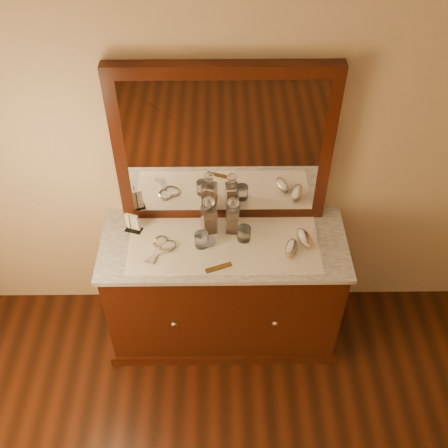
{
  "coord_description": "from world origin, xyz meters",
  "views": [
    {
      "loc": [
        -0.02,
        -0.19,
        3.11
      ],
      "look_at": [
        0.0,
        1.85,
        1.1
      ],
      "focal_mm": 43.06,
      "sensor_mm": 36.0,
      "label": 1
    }
  ],
  "objects_px": {
    "mirror_frame": "(223,147)",
    "decanter_left": "(209,218)",
    "hand_mirror_outer": "(159,244)",
    "dresser_cabinet": "(224,290)",
    "brush_far": "(304,238)",
    "pin_dish": "(208,241)",
    "comb": "(219,267)",
    "napkin_rack": "(133,223)",
    "brush_near": "(291,248)",
    "decanter_right": "(233,218)",
    "hand_mirror_inner": "(165,248)"
  },
  "relations": [
    {
      "from": "comb",
      "to": "brush_near",
      "type": "xyz_separation_m",
      "value": [
        0.41,
        0.13,
        0.02
      ]
    },
    {
      "from": "hand_mirror_outer",
      "to": "comb",
      "type": "bearing_deg",
      "value": -27.2
    },
    {
      "from": "pin_dish",
      "to": "mirror_frame",
      "type": "bearing_deg",
      "value": 69.63
    },
    {
      "from": "dresser_cabinet",
      "to": "mirror_frame",
      "type": "bearing_deg",
      "value": 90.0
    },
    {
      "from": "dresser_cabinet",
      "to": "decanter_left",
      "type": "bearing_deg",
      "value": 130.81
    },
    {
      "from": "decanter_right",
      "to": "hand_mirror_outer",
      "type": "bearing_deg",
      "value": -164.26
    },
    {
      "from": "pin_dish",
      "to": "hand_mirror_outer",
      "type": "height_order",
      "value": "hand_mirror_outer"
    },
    {
      "from": "comb",
      "to": "napkin_rack",
      "type": "bearing_deg",
      "value": 128.33
    },
    {
      "from": "dresser_cabinet",
      "to": "decanter_right",
      "type": "bearing_deg",
      "value": 61.54
    },
    {
      "from": "mirror_frame",
      "to": "decanter_left",
      "type": "bearing_deg",
      "value": -119.72
    },
    {
      "from": "mirror_frame",
      "to": "decanter_left",
      "type": "height_order",
      "value": "mirror_frame"
    },
    {
      "from": "decanter_left",
      "to": "decanter_right",
      "type": "xyz_separation_m",
      "value": [
        0.14,
        0.0,
        -0.0
      ]
    },
    {
      "from": "comb",
      "to": "hand_mirror_outer",
      "type": "height_order",
      "value": "hand_mirror_outer"
    },
    {
      "from": "napkin_rack",
      "to": "decanter_right",
      "type": "bearing_deg",
      "value": -0.94
    },
    {
      "from": "decanter_left",
      "to": "hand_mirror_outer",
      "type": "bearing_deg",
      "value": -157.52
    },
    {
      "from": "pin_dish",
      "to": "decanter_right",
      "type": "height_order",
      "value": "decanter_right"
    },
    {
      "from": "hand_mirror_inner",
      "to": "hand_mirror_outer",
      "type": "bearing_deg",
      "value": 139.94
    },
    {
      "from": "decanter_right",
      "to": "hand_mirror_inner",
      "type": "xyz_separation_m",
      "value": [
        -0.39,
        -0.15,
        -0.09
      ]
    },
    {
      "from": "mirror_frame",
      "to": "decanter_right",
      "type": "bearing_deg",
      "value": -70.05
    },
    {
      "from": "comb",
      "to": "hand_mirror_outer",
      "type": "xyz_separation_m",
      "value": [
        -0.34,
        0.18,
        0.0
      ]
    },
    {
      "from": "dresser_cabinet",
      "to": "decanter_right",
      "type": "relative_size",
      "value": 5.52
    },
    {
      "from": "decanter_left",
      "to": "hand_mirror_outer",
      "type": "relative_size",
      "value": 1.17
    },
    {
      "from": "pin_dish",
      "to": "brush_far",
      "type": "bearing_deg",
      "value": 0.02
    },
    {
      "from": "napkin_rack",
      "to": "brush_near",
      "type": "distance_m",
      "value": 0.93
    },
    {
      "from": "mirror_frame",
      "to": "hand_mirror_outer",
      "type": "distance_m",
      "value": 0.67
    },
    {
      "from": "comb",
      "to": "hand_mirror_outer",
      "type": "bearing_deg",
      "value": 132.41
    },
    {
      "from": "decanter_left",
      "to": "dresser_cabinet",
      "type": "bearing_deg",
      "value": -49.19
    },
    {
      "from": "mirror_frame",
      "to": "brush_far",
      "type": "height_order",
      "value": "mirror_frame"
    },
    {
      "from": "decanter_left",
      "to": "hand_mirror_inner",
      "type": "distance_m",
      "value": 0.31
    },
    {
      "from": "decanter_right",
      "to": "napkin_rack",
      "type": "bearing_deg",
      "value": 179.06
    },
    {
      "from": "pin_dish",
      "to": "comb",
      "type": "relative_size",
      "value": 0.52
    },
    {
      "from": "decanter_left",
      "to": "decanter_right",
      "type": "distance_m",
      "value": 0.14
    },
    {
      "from": "pin_dish",
      "to": "comb",
      "type": "bearing_deg",
      "value": -73.72
    },
    {
      "from": "decanter_left",
      "to": "decanter_right",
      "type": "relative_size",
      "value": 1.04
    },
    {
      "from": "comb",
      "to": "hand_mirror_outer",
      "type": "distance_m",
      "value": 0.38
    },
    {
      "from": "pin_dish",
      "to": "hand_mirror_inner",
      "type": "height_order",
      "value": "hand_mirror_inner"
    },
    {
      "from": "dresser_cabinet",
      "to": "pin_dish",
      "type": "height_order",
      "value": "pin_dish"
    },
    {
      "from": "brush_near",
      "to": "hand_mirror_outer",
      "type": "bearing_deg",
      "value": 176.2
    },
    {
      "from": "napkin_rack",
      "to": "hand_mirror_outer",
      "type": "distance_m",
      "value": 0.21
    },
    {
      "from": "brush_far",
      "to": "pin_dish",
      "type": "bearing_deg",
      "value": -179.98
    },
    {
      "from": "decanter_right",
      "to": "hand_mirror_outer",
      "type": "height_order",
      "value": "decanter_right"
    },
    {
      "from": "dresser_cabinet",
      "to": "hand_mirror_outer",
      "type": "height_order",
      "value": "hand_mirror_outer"
    },
    {
      "from": "decanter_right",
      "to": "hand_mirror_inner",
      "type": "bearing_deg",
      "value": -159.14
    },
    {
      "from": "mirror_frame",
      "to": "decanter_left",
      "type": "xyz_separation_m",
      "value": [
        -0.08,
        -0.15,
        -0.39
      ]
    },
    {
      "from": "comb",
      "to": "decanter_right",
      "type": "height_order",
      "value": "decanter_right"
    },
    {
      "from": "mirror_frame",
      "to": "napkin_rack",
      "type": "bearing_deg",
      "value": -165.55
    },
    {
      "from": "decanter_right",
      "to": "brush_far",
      "type": "bearing_deg",
      "value": -12.86
    },
    {
      "from": "decanter_left",
      "to": "hand_mirror_inner",
      "type": "relative_size",
      "value": 1.32
    },
    {
      "from": "mirror_frame",
      "to": "napkin_rack",
      "type": "relative_size",
      "value": 8.09
    },
    {
      "from": "dresser_cabinet",
      "to": "hand_mirror_outer",
      "type": "bearing_deg",
      "value": -176.68
    }
  ]
}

